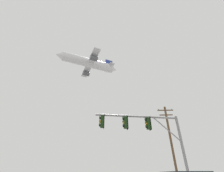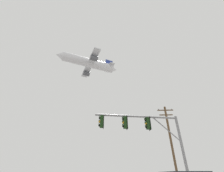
{
  "view_description": "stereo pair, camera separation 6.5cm",
  "coord_description": "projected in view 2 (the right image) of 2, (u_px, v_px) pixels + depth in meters",
  "views": [
    {
      "loc": [
        0.51,
        -3.94,
        1.46
      ],
      "look_at": [
        -0.52,
        19.83,
        15.42
      ],
      "focal_mm": 24.36,
      "sensor_mm": 36.0,
      "label": 1
    },
    {
      "loc": [
        0.58,
        -3.94,
        1.46
      ],
      "look_at": [
        -0.52,
        19.83,
        15.42
      ],
      "focal_mm": 24.36,
      "sensor_mm": 36.0,
      "label": 2
    }
  ],
  "objects": [
    {
      "name": "airplane",
      "position": [
        89.0,
        63.0,
        52.64
      ],
      "size": [
        20.54,
        15.86,
        5.9
      ],
      "color": "white"
    },
    {
      "name": "utility_pole",
      "position": [
        171.0,
        141.0,
        19.46
      ],
      "size": [
        2.2,
        0.28,
        9.91
      ],
      "color": "brown",
      "rests_on": "ground"
    },
    {
      "name": "signal_pole_near",
      "position": [
        145.0,
        130.0,
        11.61
      ],
      "size": [
        6.61,
        1.36,
        5.64
      ],
      "color": "gray",
      "rests_on": "ground"
    }
  ]
}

